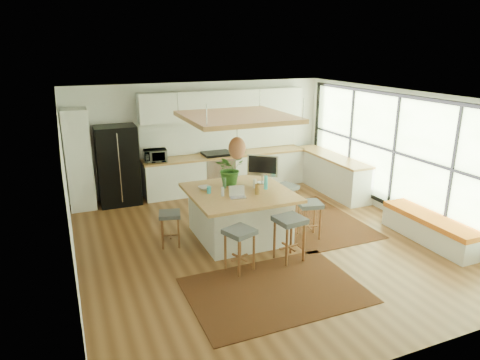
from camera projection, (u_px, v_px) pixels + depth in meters
name	position (u px, v px, depth m)	size (l,w,h in m)	color
floor	(260.00, 242.00, 8.14)	(7.00, 7.00, 0.00)	#5B341A
ceiling	(262.00, 97.00, 7.34)	(7.00, 7.00, 0.00)	white
wall_back	(201.00, 137.00, 10.82)	(6.50, 6.50, 0.00)	silver
wall_front	(400.00, 257.00, 4.66)	(6.50, 6.50, 0.00)	silver
wall_left	(68.00, 196.00, 6.54)	(7.00, 7.00, 0.00)	silver
wall_right	(403.00, 156.00, 8.94)	(7.00, 7.00, 0.00)	silver
window_wall	(402.00, 154.00, 8.91)	(0.10, 6.20, 2.60)	black
pantry	(78.00, 160.00, 9.52)	(0.55, 0.60, 2.25)	silver
back_counter_base	(227.00, 172.00, 11.02)	(4.20, 0.60, 0.88)	silver
back_counter_top	(226.00, 155.00, 10.88)	(4.24, 0.64, 0.05)	#A16E39
backsplash	(222.00, 135.00, 11.01)	(4.20, 0.02, 0.80)	white
upper_cabinets	(224.00, 104.00, 10.63)	(4.20, 0.34, 0.70)	silver
range	(217.00, 171.00, 10.91)	(0.76, 0.62, 1.00)	#A5A5AA
right_counter_base	(332.00, 174.00, 10.85)	(0.60, 2.50, 0.88)	silver
right_counter_top	(333.00, 157.00, 10.72)	(0.64, 2.54, 0.05)	#A16E39
window_bench	(429.00, 229.00, 8.10)	(0.52, 2.00, 0.50)	silver
ceiling_panel	(237.00, 132.00, 7.78)	(1.86, 1.86, 0.80)	#A16E39
rug_near	(275.00, 290.00, 6.52)	(2.60, 1.80, 0.01)	black
rug_right	(313.00, 221.00, 9.10)	(1.80, 2.60, 0.01)	black
fridge	(118.00, 165.00, 9.88)	(0.91, 0.71, 1.83)	black
island	(239.00, 214.00, 8.23)	(1.85, 1.85, 0.93)	#A16E39
stool_near_left	(240.00, 250.00, 7.01)	(0.43, 0.43, 0.73)	#45484C
stool_near_right	(289.00, 241.00, 7.36)	(0.46, 0.46, 0.79)	#45484C
stool_right_front	(309.00, 220.00, 8.23)	(0.43, 0.43, 0.72)	#45484C
stool_right_back	(285.00, 202.00, 9.20)	(0.43, 0.43, 0.72)	#45484C
stool_left_side	(170.00, 227.00, 7.90)	(0.38, 0.38, 0.65)	#45484C
laptop	(238.00, 191.00, 7.70)	(0.29, 0.30, 0.22)	#A5A5AA
monitor	(262.00, 170.00, 8.49)	(0.62, 0.22, 0.58)	#A5A5AA
microwave	(155.00, 154.00, 10.13)	(0.52, 0.29, 0.35)	#A5A5AA
island_plant	(230.00, 172.00, 8.43)	(0.58, 0.65, 0.51)	#1E4C19
island_bowl	(205.00, 188.00, 8.17)	(0.24, 0.24, 0.06)	white
island_bottle_0	(210.00, 188.00, 7.95)	(0.07, 0.07, 0.19)	#37C2DC
island_bottle_1	(222.00, 191.00, 7.78)	(0.07, 0.07, 0.19)	silver
island_bottle_2	(258.00, 189.00, 7.89)	(0.07, 0.07, 0.19)	olive
island_bottle_3	(255.00, 183.00, 8.24)	(0.07, 0.07, 0.19)	white
island_bottle_4	(225.00, 184.00, 8.21)	(0.07, 0.07, 0.19)	#416C46
island_bottle_5	(266.00, 185.00, 8.16)	(0.07, 0.07, 0.19)	#37C2DC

